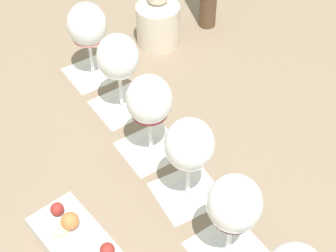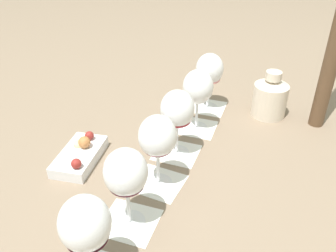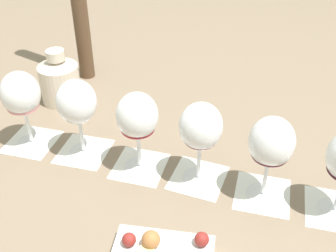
{
  "view_description": "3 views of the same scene",
  "coord_description": "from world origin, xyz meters",
  "px_view_note": "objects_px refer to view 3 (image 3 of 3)",
  "views": [
    {
      "loc": [
        0.09,
        -0.64,
        0.8
      ],
      "look_at": [
        -0.0,
        0.0,
        0.13
      ],
      "focal_mm": 55.0,
      "sensor_mm": 36.0,
      "label": 1
    },
    {
      "loc": [
        0.64,
        -0.35,
        0.58
      ],
      "look_at": [
        -0.0,
        0.0,
        0.13
      ],
      "focal_mm": 38.0,
      "sensor_mm": 36.0,
      "label": 2
    },
    {
      "loc": [
        -0.38,
        -0.59,
        0.62
      ],
      "look_at": [
        -0.0,
        0.0,
        0.13
      ],
      "focal_mm": 45.0,
      "sensor_mm": 36.0,
      "label": 3
    }
  ],
  "objects_px": {
    "wine_glass_4": "(271,145)",
    "wine_glass_1": "(77,105)",
    "ceramic_vase": "(59,79)",
    "wine_glass_0": "(21,96)",
    "wine_glass_2": "(137,119)",
    "wine_glass_3": "(201,130)"
  },
  "relations": [
    {
      "from": "wine_glass_0",
      "to": "wine_glass_2",
      "type": "distance_m",
      "value": 0.28
    },
    {
      "from": "wine_glass_0",
      "to": "ceramic_vase",
      "type": "relative_size",
      "value": 1.25
    },
    {
      "from": "wine_glass_2",
      "to": "wine_glass_4",
      "type": "height_order",
      "value": "same"
    },
    {
      "from": "wine_glass_1",
      "to": "ceramic_vase",
      "type": "xyz_separation_m",
      "value": [
        0.04,
        0.25,
        -0.07
      ]
    },
    {
      "from": "wine_glass_2",
      "to": "ceramic_vase",
      "type": "height_order",
      "value": "wine_glass_2"
    },
    {
      "from": "wine_glass_1",
      "to": "wine_glass_2",
      "type": "bearing_deg",
      "value": -54.14
    },
    {
      "from": "wine_glass_0",
      "to": "wine_glass_3",
      "type": "relative_size",
      "value": 1.0
    },
    {
      "from": "wine_glass_2",
      "to": "wine_glass_4",
      "type": "xyz_separation_m",
      "value": [
        0.17,
        -0.22,
        -0.0
      ]
    },
    {
      "from": "wine_glass_1",
      "to": "ceramic_vase",
      "type": "height_order",
      "value": "wine_glass_1"
    },
    {
      "from": "wine_glass_3",
      "to": "wine_glass_4",
      "type": "relative_size",
      "value": 1.0
    },
    {
      "from": "wine_glass_2",
      "to": "wine_glass_4",
      "type": "bearing_deg",
      "value": -51.52
    },
    {
      "from": "ceramic_vase",
      "to": "wine_glass_4",
      "type": "bearing_deg",
      "value": -69.92
    },
    {
      "from": "wine_glass_0",
      "to": "wine_glass_3",
      "type": "distance_m",
      "value": 0.42
    },
    {
      "from": "wine_glass_1",
      "to": "wine_glass_3",
      "type": "distance_m",
      "value": 0.28
    },
    {
      "from": "wine_glass_0",
      "to": "ceramic_vase",
      "type": "distance_m",
      "value": 0.21
    },
    {
      "from": "wine_glass_4",
      "to": "wine_glass_3",
      "type": "bearing_deg",
      "value": 126.4
    },
    {
      "from": "ceramic_vase",
      "to": "wine_glass_0",
      "type": "bearing_deg",
      "value": -133.14
    },
    {
      "from": "wine_glass_2",
      "to": "ceramic_vase",
      "type": "xyz_separation_m",
      "value": [
        -0.04,
        0.37,
        -0.07
      ]
    },
    {
      "from": "wine_glass_1",
      "to": "wine_glass_4",
      "type": "distance_m",
      "value": 0.42
    },
    {
      "from": "wine_glass_1",
      "to": "wine_glass_3",
      "type": "xyz_separation_m",
      "value": [
        0.17,
        -0.22,
        -0.0
      ]
    },
    {
      "from": "wine_glass_2",
      "to": "wine_glass_3",
      "type": "height_order",
      "value": "same"
    },
    {
      "from": "wine_glass_4",
      "to": "wine_glass_1",
      "type": "bearing_deg",
      "value": 127.57
    }
  ]
}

